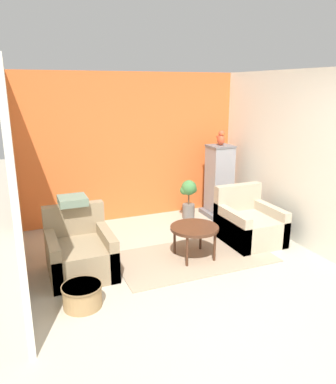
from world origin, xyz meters
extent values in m
plane|color=#B2A893|center=(0.00, 0.00, 0.00)|extent=(20.00, 20.00, 0.00)
cube|color=orange|center=(0.00, 3.20, 1.25)|extent=(3.90, 0.06, 2.50)
cube|color=silver|center=(-1.92, 1.59, 1.25)|extent=(0.06, 3.17, 2.50)
cube|color=silver|center=(1.92, 1.59, 1.25)|extent=(0.06, 3.17, 2.50)
cube|color=gray|center=(0.25, 1.25, 0.01)|extent=(2.11, 1.14, 0.01)
cylinder|color=#472819|center=(0.25, 1.25, 0.43)|extent=(0.65, 0.65, 0.04)
cylinder|color=#472819|center=(0.04, 1.05, 0.21)|extent=(0.04, 0.04, 0.41)
cylinder|color=#472819|center=(0.45, 1.05, 0.21)|extent=(0.04, 0.04, 0.41)
cylinder|color=#472819|center=(0.04, 1.45, 0.21)|extent=(0.04, 0.04, 0.41)
cylinder|color=#472819|center=(0.45, 1.45, 0.21)|extent=(0.04, 0.04, 0.41)
cube|color=#8E7A5B|center=(-1.25, 1.39, 0.20)|extent=(0.78, 0.87, 0.40)
cube|color=#8E7A5B|center=(-1.25, 1.76, 0.60)|extent=(0.78, 0.14, 0.41)
cube|color=#8E7A5B|center=(-1.58, 1.39, 0.27)|extent=(0.12, 0.87, 0.54)
cube|color=#8E7A5B|center=(-0.93, 1.39, 0.27)|extent=(0.12, 0.87, 0.54)
cube|color=tan|center=(1.26, 1.42, 0.20)|extent=(0.78, 0.87, 0.40)
cube|color=tan|center=(1.26, 1.79, 0.60)|extent=(0.78, 0.14, 0.41)
cube|color=tan|center=(0.94, 1.42, 0.27)|extent=(0.12, 0.87, 0.54)
cube|color=tan|center=(1.59, 1.42, 0.27)|extent=(0.12, 0.87, 0.54)
cube|color=slate|center=(1.45, 2.69, 0.04)|extent=(0.53, 0.53, 0.08)
cube|color=#939399|center=(1.45, 2.69, 0.66)|extent=(0.39, 0.39, 1.16)
cube|color=slate|center=(1.45, 2.69, 1.26)|extent=(0.41, 0.41, 0.03)
ellipsoid|color=#D14C2D|center=(1.45, 2.69, 1.37)|extent=(0.12, 0.15, 0.20)
sphere|color=#D14C2D|center=(1.45, 2.67, 1.48)|extent=(0.10, 0.10, 0.10)
cone|color=gold|center=(1.45, 2.63, 1.47)|extent=(0.05, 0.05, 0.05)
cone|color=#D14C2D|center=(1.45, 2.76, 1.35)|extent=(0.06, 0.13, 0.17)
cylinder|color=#66605B|center=(0.86, 2.72, 0.13)|extent=(0.22, 0.22, 0.26)
cylinder|color=brown|center=(0.86, 2.72, 0.36)|extent=(0.03, 0.03, 0.21)
sphere|color=#427F42|center=(0.86, 2.72, 0.56)|extent=(0.26, 0.26, 0.26)
sphere|color=#427F42|center=(0.79, 2.74, 0.52)|extent=(0.16, 0.16, 0.16)
sphere|color=#427F42|center=(0.93, 2.70, 0.53)|extent=(0.15, 0.15, 0.15)
cylinder|color=#A37F51|center=(-1.37, 0.65, 0.12)|extent=(0.41, 0.41, 0.25)
cylinder|color=brown|center=(-1.37, 0.65, 0.24)|extent=(0.43, 0.43, 0.02)
cube|color=slate|center=(-1.25, 1.76, 0.85)|extent=(0.35, 0.35, 0.10)
camera|label=1|loc=(-1.88, -2.94, 2.27)|focal=35.00mm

